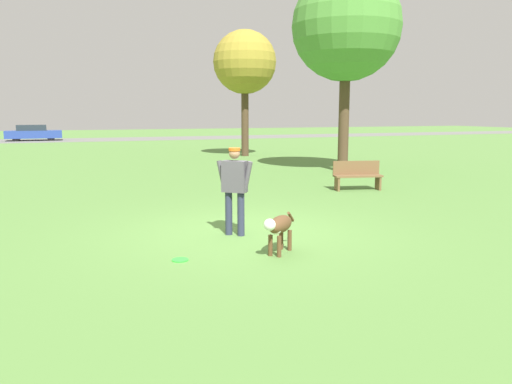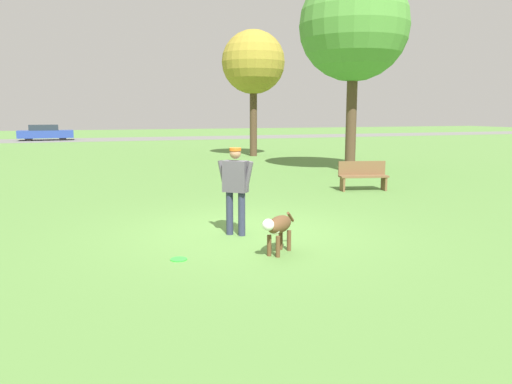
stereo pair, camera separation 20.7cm
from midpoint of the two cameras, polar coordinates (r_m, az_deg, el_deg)
ground_plane at (r=9.43m, az=-1.89°, el=-4.64°), size 120.00×120.00×0.00m
far_road_strip at (r=43.89m, az=-17.03°, el=5.76°), size 120.00×6.00×0.01m
person at (r=9.06m, az=-3.11°, el=0.92°), size 0.59×0.53×1.61m
dog at (r=7.94m, az=1.92°, el=-3.95°), size 0.85×0.80×0.64m
frisbee at (r=7.79m, az=-9.43°, el=-7.66°), size 0.26×0.26×0.02m
tree_near_right at (r=19.60m, az=9.97°, el=18.11°), size 4.04×4.04×7.41m
tree_far_right at (r=26.11m, az=-1.53°, el=14.54°), size 3.20×3.20×6.37m
parked_car_blue at (r=44.05m, az=-24.24°, el=6.19°), size 4.25×1.76×1.27m
park_bench at (r=14.80m, az=11.10°, el=1.97°), size 1.46×0.71×0.84m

